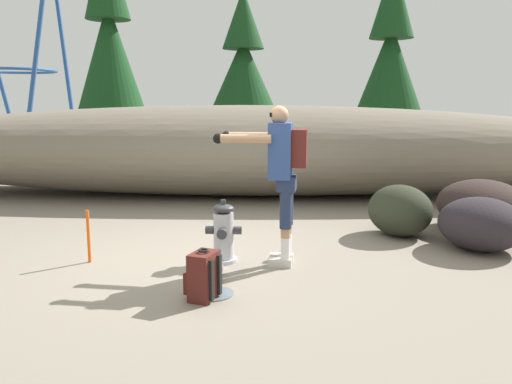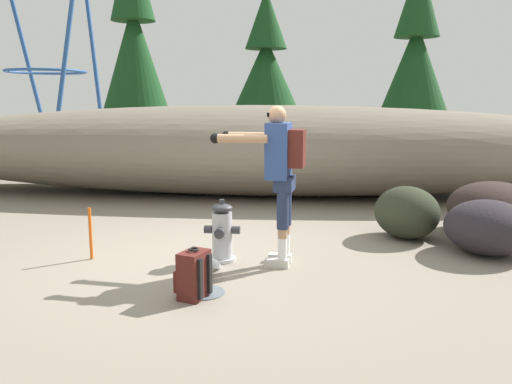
# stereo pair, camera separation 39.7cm
# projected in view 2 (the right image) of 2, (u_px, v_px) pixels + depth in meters

# --- Properties ---
(ground_plane) EXTENTS (56.00, 56.00, 0.04)m
(ground_plane) POSITION_uv_depth(u_px,v_px,m) (212.00, 259.00, 6.14)
(ground_plane) COLOR gray
(dirt_embankment) EXTENTS (15.50, 3.20, 1.73)m
(dirt_embankment) POSITION_uv_depth(u_px,v_px,m) (255.00, 150.00, 10.31)
(dirt_embankment) COLOR #756B5B
(dirt_embankment) RESTS_ON ground_plane
(fire_hydrant) EXTENTS (0.41, 0.36, 0.71)m
(fire_hydrant) POSITION_uv_depth(u_px,v_px,m) (222.00, 233.00, 5.95)
(fire_hydrant) COLOR #B2B2B7
(fire_hydrant) RESTS_ON ground_plane
(hydrant_water_jet) EXTENTS (0.41, 1.10, 0.49)m
(hydrant_water_jet) POSITION_uv_depth(u_px,v_px,m) (211.00, 267.00, 5.32)
(hydrant_water_jet) COLOR silver
(hydrant_water_jet) RESTS_ON ground_plane
(utility_worker) EXTENTS (1.01, 0.60, 1.74)m
(utility_worker) POSITION_uv_depth(u_px,v_px,m) (279.00, 166.00, 5.68)
(utility_worker) COLOR beige
(utility_worker) RESTS_ON ground_plane
(spare_backpack) EXTENTS (0.34, 0.35, 0.47)m
(spare_backpack) POSITION_uv_depth(u_px,v_px,m) (194.00, 275.00, 4.83)
(spare_backpack) COLOR #511E19
(spare_backpack) RESTS_ON ground_plane
(boulder_large) EXTENTS (1.05, 1.15, 0.64)m
(boulder_large) POSITION_uv_depth(u_px,v_px,m) (488.00, 227.00, 6.25)
(boulder_large) COLOR #292429
(boulder_large) RESTS_ON ground_plane
(boulder_mid) EXTENTS (1.09, 1.16, 0.69)m
(boulder_mid) POSITION_uv_depth(u_px,v_px,m) (407.00, 212.00, 6.98)
(boulder_mid) COLOR #2C3122
(boulder_mid) RESTS_ON ground_plane
(boulder_small) EXTENTS (1.42, 1.50, 0.71)m
(boulder_small) POSITION_uv_depth(u_px,v_px,m) (494.00, 208.00, 7.22)
(boulder_small) COLOR #322522
(boulder_small) RESTS_ON ground_plane
(pine_tree_far_left) EXTENTS (2.07, 2.07, 7.02)m
(pine_tree_far_left) POSITION_uv_depth(u_px,v_px,m) (134.00, 37.00, 16.15)
(pine_tree_far_left) COLOR #47331E
(pine_tree_far_left) RESTS_ON ground_plane
(pine_tree_left) EXTENTS (1.99, 1.99, 5.22)m
(pine_tree_left) POSITION_uv_depth(u_px,v_px,m) (266.00, 59.00, 16.29)
(pine_tree_left) COLOR #47331E
(pine_tree_left) RESTS_ON ground_plane
(pine_tree_center) EXTENTS (2.08, 2.08, 6.03)m
(pine_tree_center) POSITION_uv_depth(u_px,v_px,m) (416.00, 51.00, 15.89)
(pine_tree_center) COLOR #47331E
(pine_tree_center) RESTS_ON ground_plane
(survey_stake) EXTENTS (0.04, 0.04, 0.60)m
(survey_stake) POSITION_uv_depth(u_px,v_px,m) (91.00, 234.00, 6.02)
(survey_stake) COLOR #E55914
(survey_stake) RESTS_ON ground_plane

